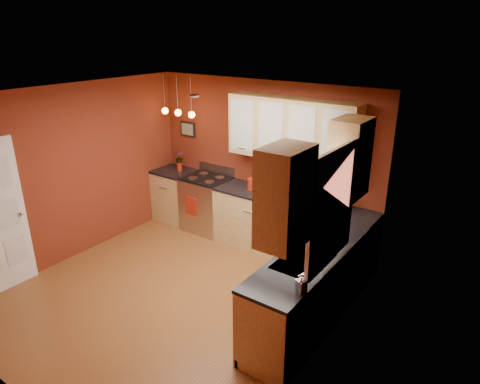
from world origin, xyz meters
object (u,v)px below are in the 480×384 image
Objects in this scene: sink at (304,263)px; soap_pump at (301,283)px; coffee_maker at (336,200)px; gas_range at (207,203)px; red_canister at (251,184)px.

sink is 0.60m from soap_pump.
sink reaches higher than coffee_maker.
sink is at bearing -69.53° from coffee_maker.
gas_range is 5.61× the size of soap_pump.
sink reaches higher than soap_pump.
coffee_maker reaches higher than red_canister.
soap_pump is (1.96, -2.03, 0.01)m from red_canister.
coffee_maker is at bearing 104.94° from soap_pump.
soap_pump is at bearing -46.03° from red_canister.
gas_range is at bearing 150.22° from sink.
coffee_maker is at bearing 1.53° from gas_range.
coffee_maker is (1.40, 0.07, 0.03)m from red_canister.
sink is at bearing -29.78° from gas_range.
coffee_maker is (2.31, 0.06, 0.58)m from gas_range.
gas_range is 1.59× the size of sink.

